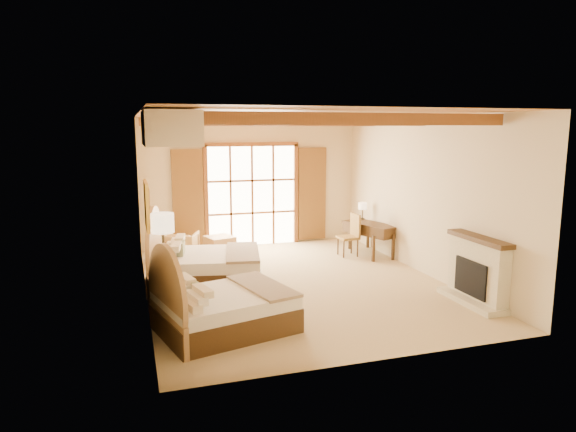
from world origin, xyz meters
name	(u,v)px	position (x,y,z in m)	size (l,w,h in m)	color
floor	(294,283)	(0.00, 0.00, 0.00)	(7.00, 7.00, 0.00)	tan
wall_back	(252,182)	(0.00, 3.50, 1.60)	(5.50, 5.50, 0.00)	beige
wall_left	(143,208)	(-2.75, 0.00, 1.60)	(7.00, 7.00, 0.00)	beige
wall_right	(423,195)	(2.75, 0.00, 1.60)	(7.00, 7.00, 0.00)	beige
ceiling	(295,114)	(0.00, 0.00, 3.20)	(7.00, 7.00, 0.00)	#BC7443
ceiling_beams	(295,121)	(0.00, 0.00, 3.08)	(5.39, 4.60, 0.18)	brown
french_doors	(252,196)	(0.00, 3.44, 1.25)	(3.95, 0.08, 2.60)	white
fireplace	(477,274)	(2.60, -2.00, 0.51)	(0.46, 1.40, 1.16)	beige
painting	(147,205)	(-2.70, -0.75, 1.75)	(0.06, 0.95, 0.75)	gold
canopy_valance	(170,128)	(-2.40, -2.00, 2.95)	(0.70, 1.40, 0.45)	#F6DFC1
bed_near	(216,307)	(-1.83, -1.91, 0.37)	(2.18, 1.82, 1.22)	#492C14
bed_far	(199,265)	(-1.78, 0.40, 0.40)	(2.31, 1.90, 1.33)	#492C14
nightstand	(165,296)	(-2.50, -0.96, 0.30)	(0.49, 0.49, 0.59)	#492C14
floor_lamp	(163,230)	(-2.50, -1.14, 1.42)	(0.35, 0.35, 1.67)	#382F1A
armchair	(182,246)	(-1.89, 2.46, 0.32)	(0.68, 0.70, 0.63)	tan
ottoman	(220,245)	(-0.98, 2.69, 0.22)	(0.59, 0.59, 0.43)	tan
desk	(371,238)	(2.42, 1.64, 0.40)	(1.02, 1.49, 0.74)	#492C14
desk_chair	(349,243)	(1.88, 1.67, 0.31)	(0.46, 0.46, 0.98)	olive
desk_lamp	(363,207)	(2.48, 2.23, 1.05)	(0.20, 0.20, 0.41)	#382F1A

